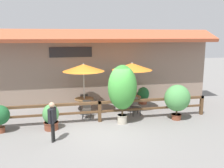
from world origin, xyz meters
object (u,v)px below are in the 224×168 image
Objects in this scene: patio_umbrella_middle at (132,67)px; potted_plant_corner_fern at (0,116)px; chair_middle_wallside at (127,99)px; potted_plant_entrance_palm at (51,117)px; dining_table_near at (84,102)px; potted_plant_small_flowering at (143,95)px; patio_umbrella_near at (84,68)px; chair_near_streetside at (87,108)px; potted_plant_tall_tropical at (177,99)px; potted_plant_broad_leaf at (122,88)px; pedestrian at (52,117)px; dining_table_middle at (132,99)px; chair_middle_streetside at (135,105)px; chair_near_wallside at (84,101)px.

patio_umbrella_middle reaches higher than potted_plant_corner_fern.
potted_plant_entrance_palm is at bearing 32.67° from chair_middle_wallside.
dining_table_near is 3.69m from potted_plant_small_flowering.
potted_plant_entrance_palm reaches higher than potted_plant_small_flowering.
chair_near_streetside is (0.04, -0.73, -1.85)m from patio_umbrella_near.
potted_plant_corner_fern is (-3.61, -1.09, 0.23)m from chair_near_streetside.
patio_umbrella_middle reaches higher than potted_plant_tall_tropical.
potted_plant_corner_fern is at bearing -163.48° from patio_umbrella_middle.
potted_plant_tall_tropical is (4.13, -1.80, 0.38)m from dining_table_near.
chair_middle_wallside is 0.33× the size of potted_plant_broad_leaf.
patio_umbrella_middle is 2.35× the size of potted_plant_entrance_palm.
pedestrian is (-3.89, -3.80, 0.49)m from chair_middle_wallside.
chair_near_streetside is 2.51m from dining_table_middle.
dining_table_near is 0.58× the size of potted_plant_tall_tropical.
dining_table_near is at bearing 103.12° from chair_near_streetside.
patio_umbrella_near is at bearing 27.06° from potted_plant_corner_fern.
chair_middle_wallside is at bearing 87.48° from chair_middle_streetside.
potted_plant_entrance_palm is (-1.58, -1.88, -1.79)m from patio_umbrella_near.
potted_plant_tall_tropical is at bearing 0.81° from potted_plant_entrance_palm.
dining_table_near is at bearing 27.06° from potted_plant_corner_fern.
chair_near_streetside is at bearing -86.50° from dining_table_near.
chair_near_streetside is 0.57× the size of pedestrian.
patio_umbrella_near is 2.66× the size of dining_table_middle.
chair_near_streetside is 2.13m from potted_plant_broad_leaf.
chair_middle_streetside is 2.14m from potted_plant_small_flowering.
patio_umbrella_near reaches higher than chair_middle_streetside.
patio_umbrella_middle reaches higher than potted_plant_entrance_palm.
dining_table_near is at bearing 179.17° from patio_umbrella_middle.
potted_plant_tall_tropical is at bearing 122.72° from pedestrian.
chair_near_streetside and chair_middle_wallside have the same top height.
pedestrian is at bearing 44.72° from chair_middle_wallside.
potted_plant_small_flowering is (2.00, 2.93, -1.09)m from potted_plant_broad_leaf.
patio_umbrella_near is 2.45m from potted_plant_broad_leaf.
potted_plant_entrance_palm is 0.71× the size of pedestrian.
potted_plant_broad_leaf is (-0.95, -1.75, 0.99)m from dining_table_middle.
potted_plant_small_flowering reaches higher than chair_near_wallside.
patio_umbrella_near is 2.95× the size of chair_near_streetside.
potted_plant_tall_tropical is (1.68, -1.77, 0.38)m from dining_table_middle.
chair_near_wallside is 0.80× the size of potted_plant_entrance_palm.
chair_near_wallside is at bearing 58.07° from potted_plant_entrance_palm.
chair_near_wallside is at bearing -1.79° from chair_middle_wallside.
patio_umbrella_middle is at bearing 84.60° from chair_middle_streetside.
patio_umbrella_near reaches higher than potted_plant_entrance_palm.
dining_table_near is 0.98× the size of potted_plant_small_flowering.
patio_umbrella_near is 2.95× the size of chair_near_wallside.
potted_plant_tall_tropical is 1.53× the size of potted_plant_entrance_palm.
patio_umbrella_middle is 2.95× the size of chair_middle_wallside.
patio_umbrella_near reaches higher than chair_near_wallside.
potted_plant_corner_fern is (-7.70, -0.02, -0.30)m from potted_plant_tall_tropical.
chair_near_streetside is 2.39m from chair_middle_streetside.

